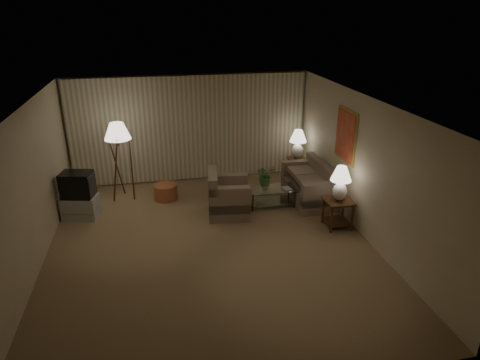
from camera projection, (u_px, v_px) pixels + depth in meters
name	position (u px, v px, depth m)	size (l,w,h in m)	color
ground	(210.00, 244.00, 8.17)	(7.00, 7.00, 0.00)	olive
room_shell	(199.00, 134.00, 8.88)	(6.04, 7.02, 2.72)	#BDAD91
sofa	(308.00, 186.00, 9.89)	(1.62, 0.82, 0.72)	gray
armchair	(229.00, 198.00, 9.23)	(1.13, 1.10, 0.77)	gray
side_table_near	(338.00, 208.00, 8.68)	(0.54, 0.54, 0.60)	#33200E
side_table_far	(297.00, 166.00, 11.04)	(0.44, 0.37, 0.60)	#33200E
table_lamp_near	(341.00, 180.00, 8.45)	(0.42, 0.42, 0.72)	white
table_lamp_far	(298.00, 142.00, 10.80)	(0.43, 0.43, 0.75)	white
coffee_table	(271.00, 194.00, 9.67)	(1.10, 0.60, 0.41)	silver
tv_cabinet	(81.00, 207.00, 9.11)	(0.80, 0.60, 0.50)	#A0A1A3
crt_tv	(77.00, 185.00, 8.91)	(0.71, 0.58, 0.54)	black
floor_lamp	(120.00, 160.00, 9.77)	(0.59, 0.59, 1.83)	#33200E
ottoman	(166.00, 192.00, 10.02)	(0.55, 0.55, 0.36)	#9B4D34
vase	(265.00, 186.00, 9.56)	(0.15, 0.15, 0.16)	silver
flowers	(265.00, 173.00, 9.44)	(0.43, 0.37, 0.47)	#417534
book	(283.00, 189.00, 9.57)	(0.17, 0.24, 0.02)	olive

